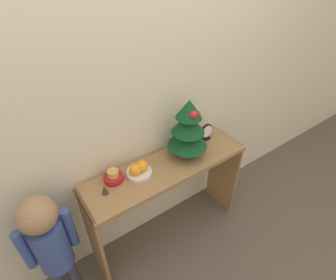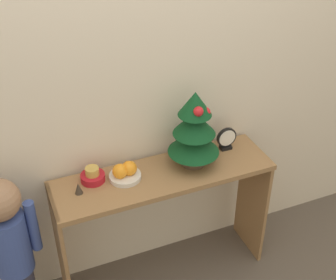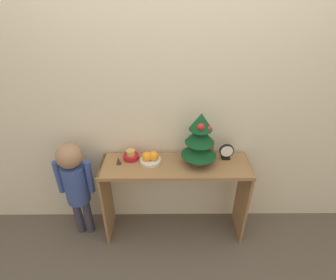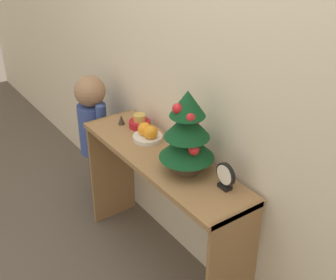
# 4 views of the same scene
# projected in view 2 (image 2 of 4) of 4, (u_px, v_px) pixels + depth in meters

# --- Properties ---
(back_wall) EXTENTS (7.00, 0.05, 2.50)m
(back_wall) POSITION_uv_depth(u_px,v_px,m) (147.00, 73.00, 2.38)
(back_wall) COLOR beige
(back_wall) RESTS_ON ground_plane
(console_table) EXTENTS (1.20, 0.34, 0.76)m
(console_table) POSITION_uv_depth(u_px,v_px,m) (163.00, 198.00, 2.58)
(console_table) COLOR olive
(console_table) RESTS_ON ground_plane
(mini_tree) EXTENTS (0.28, 0.28, 0.44)m
(mini_tree) POSITION_uv_depth(u_px,v_px,m) (194.00, 129.00, 2.44)
(mini_tree) COLOR #4C3828
(mini_tree) RESTS_ON console_table
(fruit_bowl) EXTENTS (0.17, 0.17, 0.10)m
(fruit_bowl) POSITION_uv_depth(u_px,v_px,m) (125.00, 172.00, 2.43)
(fruit_bowl) COLOR silver
(fruit_bowl) RESTS_ON console_table
(singing_bowl) EXTENTS (0.13, 0.13, 0.08)m
(singing_bowl) POSITION_uv_depth(u_px,v_px,m) (93.00, 176.00, 2.42)
(singing_bowl) COLOR #AD1923
(singing_bowl) RESTS_ON console_table
(desk_clock) EXTENTS (0.12, 0.04, 0.14)m
(desk_clock) POSITION_uv_depth(u_px,v_px,m) (226.00, 139.00, 2.64)
(desk_clock) COLOR black
(desk_clock) RESTS_ON console_table
(figurine) EXTENTS (0.04, 0.04, 0.06)m
(figurine) POSITION_uv_depth(u_px,v_px,m) (78.00, 188.00, 2.33)
(figurine) COLOR #382D23
(figurine) RESTS_ON console_table
(child_figure) EXTENTS (0.30, 0.21, 0.95)m
(child_figure) POSITION_uv_depth(u_px,v_px,m) (8.00, 237.00, 2.30)
(child_figure) COLOR #38384C
(child_figure) RESTS_ON ground_plane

